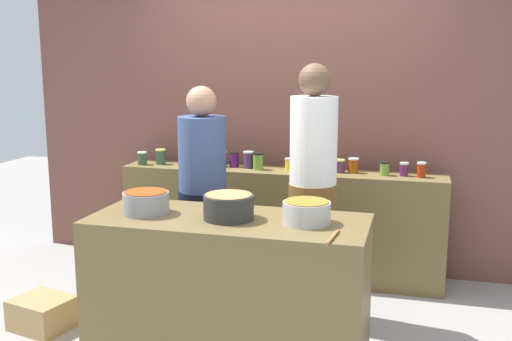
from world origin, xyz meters
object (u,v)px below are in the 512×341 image
preserve_jar_5 (234,159)px  preserve_jar_7 (258,161)px  preserve_jar_8 (290,164)px  cook_in_cap (312,205)px  preserve_jar_2 (185,156)px  cooking_pot_center (229,207)px  preserve_jar_1 (161,157)px  cooking_pot_left (146,203)px  cooking_pot_right (307,212)px  preserve_jar_11 (339,166)px  wooden_spoon (333,237)px  preserve_jar_10 (319,165)px  bread_crate (43,313)px  preserve_jar_0 (142,158)px  cook_with_tongs (203,209)px  preserve_jar_4 (222,159)px  preserve_jar_3 (202,157)px  preserve_jar_9 (302,163)px  preserve_jar_12 (353,165)px  preserve_jar_15 (421,170)px  preserve_jar_6 (249,160)px

preserve_jar_5 → preserve_jar_7: bearing=-16.4°
preserve_jar_8 → cook_in_cap: 0.87m
preserve_jar_2 → cooking_pot_center: 1.71m
preserve_jar_1 → cook_in_cap: cook_in_cap is taller
cooking_pot_left → cooking_pot_right: cooking_pot_left is taller
preserve_jar_11 → wooden_spoon: preserve_jar_11 is taller
preserve_jar_5 → wooden_spoon: 2.03m
preserve_jar_10 → bread_crate: 2.34m
preserve_jar_0 → cook_with_tongs: bearing=-40.1°
preserve_jar_7 → cooking_pot_right: 1.53m
preserve_jar_0 → cook_in_cap: bearing=-23.4°
preserve_jar_10 → cook_with_tongs: (-0.73, -0.71, -0.24)m
cook_in_cap → preserve_jar_4: bearing=139.3°
wooden_spoon → preserve_jar_11: bearing=96.3°
preserve_jar_0 → preserve_jar_2: size_ratio=0.80×
preserve_jar_11 → bread_crate: size_ratio=0.28×
preserve_jar_2 → preserve_jar_3: preserve_jar_2 is taller
preserve_jar_0 → preserve_jar_9: 1.41m
preserve_jar_12 → cook_in_cap: bearing=-103.5°
cooking_pot_left → cooking_pot_center: 0.54m
preserve_jar_15 → cooking_pot_center: size_ratio=0.39×
preserve_jar_6 → preserve_jar_12: bearing=0.9°
cooking_pot_left → preserve_jar_15: bearing=40.7°
preserve_jar_1 → preserve_jar_8: preserve_jar_1 is taller
preserve_jar_6 → preserve_jar_1: bearing=-178.6°
preserve_jar_1 → bread_crate: (-0.27, -1.43, -0.88)m
preserve_jar_0 → preserve_jar_10: preserve_jar_10 is taller
preserve_jar_15 → wooden_spoon: (-0.46, -1.65, -0.09)m
preserve_jar_0 → preserve_jar_1: (0.15, 0.06, 0.01)m
preserve_jar_12 → cooking_pot_left: size_ratio=0.42×
preserve_jar_4 → preserve_jar_10: 0.84m
preserve_jar_2 → cooking_pot_left: size_ratio=0.49×
preserve_jar_3 → cook_in_cap: 1.40m
bread_crate → preserve_jar_4: bearing=60.3°
cooking_pot_right → preserve_jar_2: bearing=132.9°
preserve_jar_0 → wooden_spoon: preserve_jar_0 is taller
preserve_jar_10 → wooden_spoon: bearing=-78.0°
preserve_jar_3 → cooking_pot_left: (0.18, -1.50, -0.04)m
preserve_jar_5 → preserve_jar_12: bearing=-0.5°
preserve_jar_3 → preserve_jar_15: (1.84, -0.07, -0.01)m
preserve_jar_3 → preserve_jar_5: (0.30, -0.02, -0.00)m
preserve_jar_1 → preserve_jar_15: preserve_jar_1 is taller
cooking_pot_center → cook_in_cap: cook_in_cap is taller
preserve_jar_7 → cook_in_cap: bearing=-51.5°
preserve_jar_0 → cook_in_cap: cook_in_cap is taller
preserve_jar_6 → preserve_jar_9: 0.47m
preserve_jar_12 → preserve_jar_15: (0.53, -0.05, -0.00)m
preserve_jar_2 → preserve_jar_12: bearing=-0.2°
preserve_jar_6 → preserve_jar_11: 0.77m
preserve_jar_2 → preserve_jar_6: 0.58m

